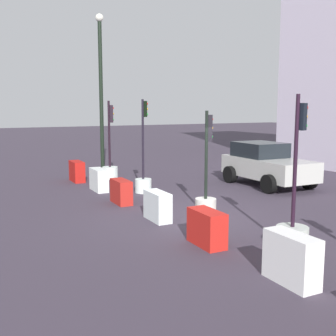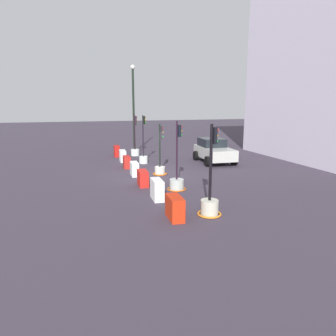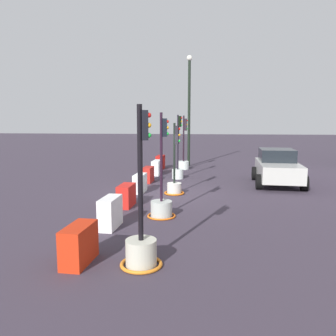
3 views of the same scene
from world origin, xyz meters
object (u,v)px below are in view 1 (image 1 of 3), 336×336
object	(u,v)px
construction_barrier_5	(291,259)
construction_barrier_2	(121,192)
construction_barrier_4	(207,228)
street_lamp_post	(101,85)
traffic_light_3	(293,229)
construction_barrier_0	(77,171)
traffic_light_0	(110,165)
construction_barrier_1	(99,180)
construction_barrier_3	(158,206)
car_silver_hatchback	(266,164)
traffic_light_1	(143,177)
traffic_light_2	(206,198)

from	to	relation	value
construction_barrier_5	construction_barrier_2	bearing A→B (deg)	-179.14
construction_barrier_4	street_lamp_post	xyz separation A→B (m)	(-10.96, 1.72, 3.70)
construction_barrier_5	street_lamp_post	distance (m)	13.95
traffic_light_3	construction_barrier_4	size ratio (longest dim) A/B	3.19
construction_barrier_0	construction_barrier_4	size ratio (longest dim) A/B	1.07
traffic_light_3	construction_barrier_4	distance (m)	1.84
construction_barrier_5	construction_barrier_0	bearing A→B (deg)	-179.53
traffic_light_0	traffic_light_3	size ratio (longest dim) A/B	1.01
construction_barrier_1	construction_barrier_3	size ratio (longest dim) A/B	1.11
car_silver_hatchback	street_lamp_post	size ratio (longest dim) A/B	0.56
construction_barrier_4	street_lamp_post	size ratio (longest dim) A/B	0.14
traffic_light_1	construction_barrier_2	distance (m)	1.86
traffic_light_0	street_lamp_post	world-z (taller)	street_lamp_post
construction_barrier_0	construction_barrier_4	xyz separation A→B (m)	(9.42, 0.00, -0.03)
construction_barrier_0	construction_barrier_5	size ratio (longest dim) A/B	1.04
traffic_light_0	construction_barrier_0	size ratio (longest dim) A/B	3.01
construction_barrier_3	construction_barrier_5	bearing A→B (deg)	0.73
construction_barrier_2	street_lamp_post	world-z (taller)	street_lamp_post
construction_barrier_4	traffic_light_0	bearing A→B (deg)	171.12
construction_barrier_0	traffic_light_2	bearing A→B (deg)	12.11
traffic_light_1	construction_barrier_4	distance (m)	6.13
traffic_light_2	car_silver_hatchback	xyz separation A→B (m)	(-2.63, 4.73, 0.37)
car_silver_hatchback	construction_barrier_2	bearing A→B (deg)	-88.93
traffic_light_1	construction_barrier_3	size ratio (longest dim) A/B	3.24
construction_barrier_0	street_lamp_post	world-z (taller)	street_lamp_post
traffic_light_3	construction_barrier_5	world-z (taller)	traffic_light_3
traffic_light_2	construction_barrier_4	bearing A→B (deg)	-34.46
construction_barrier_0	construction_barrier_1	size ratio (longest dim) A/B	0.98
traffic_light_2	construction_barrier_2	xyz separation A→B (m)	(-2.51, -1.55, -0.09)
construction_barrier_3	street_lamp_post	xyz separation A→B (m)	(-8.58, 1.68, 3.70)
traffic_light_0	construction_barrier_2	bearing A→B (deg)	-17.64
traffic_light_1	car_silver_hatchback	distance (m)	5.01
traffic_light_1	traffic_light_0	bearing A→B (deg)	178.55
construction_barrier_0	street_lamp_post	size ratio (longest dim) A/B	0.15
traffic_light_2	construction_barrier_3	xyz separation A→B (m)	(-0.13, -1.50, -0.08)
traffic_light_2	construction_barrier_0	world-z (taller)	traffic_light_2
construction_barrier_1	construction_barrier_5	size ratio (longest dim) A/B	1.07
construction_barrier_1	car_silver_hatchback	xyz separation A→B (m)	(2.21, 6.17, 0.44)
construction_barrier_3	street_lamp_post	bearing A→B (deg)	168.90
construction_barrier_1	traffic_light_2	bearing A→B (deg)	16.62
construction_barrier_5	car_silver_hatchback	distance (m)	9.55
traffic_light_2	construction_barrier_3	bearing A→B (deg)	-95.06
traffic_light_1	traffic_light_2	bearing A→B (deg)	2.38
traffic_light_2	construction_barrier_5	bearing A→B (deg)	-17.23
traffic_light_1	traffic_light_2	xyz separation A→B (m)	(3.72, 0.15, -0.11)
construction_barrier_1	street_lamp_post	distance (m)	5.59
traffic_light_3	traffic_light_2	bearing A→B (deg)	178.14
construction_barrier_1	construction_barrier_5	world-z (taller)	construction_barrier_5
traffic_light_2	car_silver_hatchback	bearing A→B (deg)	119.05
traffic_light_3	street_lamp_post	bearing A→B (deg)	178.63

